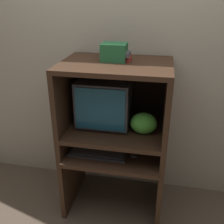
{
  "coord_description": "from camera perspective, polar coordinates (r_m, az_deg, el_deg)",
  "views": [
    {
      "loc": [
        0.35,
        -1.6,
        1.84
      ],
      "look_at": [
        -0.03,
        0.31,
        0.94
      ],
      "focal_mm": 42.0,
      "sensor_mm": 36.0,
      "label": 1
    }
  ],
  "objects": [
    {
      "name": "desk_base",
      "position": [
        2.4,
        0.55,
        -12.69
      ],
      "size": [
        0.85,
        0.64,
        0.61
      ],
      "color": "#382316",
      "rests_on": "ground_plane"
    },
    {
      "name": "book_stack",
      "position": [
        2.05,
        1.29,
        12.11
      ],
      "size": [
        0.21,
        0.14,
        0.07
      ],
      "color": "maroon",
      "rests_on": "hutch_upper"
    },
    {
      "name": "crt_monitor",
      "position": [
        2.2,
        -1.43,
        2.54
      ],
      "size": [
        0.43,
        0.42,
        0.4
      ],
      "color": "#333338",
      "rests_on": "desk_monitor_shelf"
    },
    {
      "name": "mouse",
      "position": [
        2.17,
        4.84,
        -9.52
      ],
      "size": [
        0.06,
        0.04,
        0.03
      ],
      "color": "#28282B",
      "rests_on": "desk_base"
    },
    {
      "name": "snack_bag",
      "position": [
        2.09,
        6.89,
        -2.46
      ],
      "size": [
        0.21,
        0.16,
        0.17
      ],
      "color": "green",
      "rests_on": "desk_monitor_shelf"
    },
    {
      "name": "storage_box",
      "position": [
        2.05,
        0.49,
        12.93
      ],
      "size": [
        0.19,
        0.16,
        0.13
      ],
      "color": "#236638",
      "rests_on": "hutch_upper"
    },
    {
      "name": "desk_monitor_shelf",
      "position": [
        2.22,
        0.77,
        -4.42
      ],
      "size": [
        0.85,
        0.61,
        0.19
      ],
      "color": "#382316",
      "rests_on": "desk_base"
    },
    {
      "name": "hutch_upper",
      "position": [
        2.08,
        0.99,
        5.92
      ],
      "size": [
        0.85,
        0.61,
        0.55
      ],
      "color": "#382316",
      "rests_on": "desk_monitor_shelf"
    },
    {
      "name": "keyboard",
      "position": [
        2.2,
        -3.1,
        -8.97
      ],
      "size": [
        0.47,
        0.16,
        0.03
      ],
      "color": "#2D2D30",
      "rests_on": "desk_base"
    },
    {
      "name": "wall_back",
      "position": [
        2.37,
        2.51,
        11.57
      ],
      "size": [
        6.0,
        0.06,
        2.6
      ],
      "color": "#B2A893",
      "rests_on": "ground_plane"
    }
  ]
}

